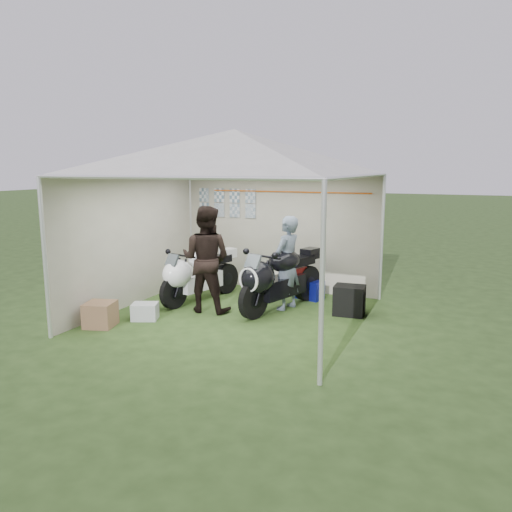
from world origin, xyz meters
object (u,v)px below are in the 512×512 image
(motorcycle_white, at_px, (197,273))
(paddock_stand, at_px, (310,290))
(crate_0, at_px, (145,311))
(crate_1, at_px, (100,314))
(person_dark_jacket, at_px, (206,259))
(motorcycle_black, at_px, (278,277))
(person_blue_jacket, at_px, (287,263))
(equipment_box, at_px, (349,300))
(canopy_tent, at_px, (235,157))

(motorcycle_white, bearing_deg, paddock_stand, 42.60)
(paddock_stand, distance_m, crate_0, 3.07)
(crate_1, bearing_deg, motorcycle_white, 70.23)
(crate_0, distance_m, crate_1, 0.70)
(person_dark_jacket, bearing_deg, motorcycle_black, -160.53)
(person_blue_jacket, relative_size, crate_0, 4.05)
(paddock_stand, bearing_deg, crate_0, -132.54)
(crate_0, bearing_deg, equipment_box, 27.58)
(canopy_tent, height_order, equipment_box, canopy_tent)
(motorcycle_black, bearing_deg, crate_0, -126.52)
(canopy_tent, xyz_separation_m, crate_1, (-1.69, -1.33, -2.39))
(motorcycle_black, bearing_deg, paddock_stand, 90.00)
(motorcycle_white, distance_m, motorcycle_black, 1.55)
(motorcycle_black, xyz_separation_m, crate_1, (-2.21, -1.88, -0.40))
(person_blue_jacket, distance_m, crate_1, 3.14)
(paddock_stand, height_order, person_dark_jacket, person_dark_jacket)
(person_dark_jacket, xyz_separation_m, crate_1, (-1.10, -1.39, -0.71))
(motorcycle_white, bearing_deg, crate_1, -95.35)
(canopy_tent, bearing_deg, crate_1, -141.72)
(person_dark_jacket, distance_m, person_blue_jacket, 1.38)
(motorcycle_black, distance_m, paddock_stand, 1.07)
(paddock_stand, relative_size, crate_1, 1.10)
(crate_0, bearing_deg, motorcycle_white, 79.40)
(motorcycle_white, height_order, paddock_stand, motorcycle_white)
(motorcycle_black, distance_m, crate_0, 2.27)
(canopy_tent, xyz_separation_m, person_dark_jacket, (-0.59, 0.06, -1.68))
(crate_1, bearing_deg, equipment_box, 31.92)
(person_blue_jacket, height_order, crate_1, person_blue_jacket)
(crate_1, bearing_deg, person_dark_jacket, 51.76)
(equipment_box, bearing_deg, canopy_tent, -155.39)
(person_dark_jacket, xyz_separation_m, person_blue_jacket, (1.21, 0.65, -0.09))
(crate_0, bearing_deg, motorcycle_black, 36.48)
(motorcycle_black, relative_size, crate_0, 5.27)
(person_blue_jacket, distance_m, equipment_box, 1.22)
(person_dark_jacket, bearing_deg, person_blue_jacket, -156.07)
(equipment_box, relative_size, crate_0, 1.24)
(person_blue_jacket, relative_size, crate_1, 3.80)
(person_blue_jacket, height_order, crate_0, person_blue_jacket)
(motorcycle_white, height_order, crate_0, motorcycle_white)
(canopy_tent, xyz_separation_m, equipment_box, (1.70, 0.78, -2.33))
(canopy_tent, height_order, crate_1, canopy_tent)
(motorcycle_white, xyz_separation_m, person_blue_jacket, (1.65, 0.21, 0.27))
(motorcycle_black, relative_size, person_blue_jacket, 1.30)
(motorcycle_white, distance_m, crate_1, 1.98)
(canopy_tent, bearing_deg, paddock_stand, 61.52)
(motorcycle_white, xyz_separation_m, crate_1, (-0.66, -1.84, -0.35))
(motorcycle_white, relative_size, person_blue_jacket, 1.19)
(motorcycle_black, bearing_deg, motorcycle_white, -161.37)
(canopy_tent, distance_m, equipment_box, 2.99)
(person_dark_jacket, bearing_deg, equipment_box, -166.91)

